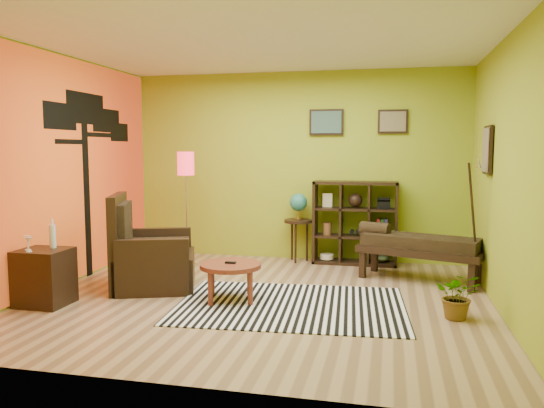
% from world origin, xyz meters
% --- Properties ---
extents(ground, '(5.00, 5.00, 0.00)m').
position_xyz_m(ground, '(0.00, 0.00, 0.00)').
color(ground, tan).
rests_on(ground, ground).
extents(room_shell, '(5.04, 4.54, 2.82)m').
position_xyz_m(room_shell, '(-0.09, 0.01, 1.80)').
color(room_shell, '#95A923').
rests_on(room_shell, ground).
extents(zebra_rug, '(2.52, 1.88, 0.01)m').
position_xyz_m(zebra_rug, '(0.38, -0.20, 0.01)').
color(zebra_rug, white).
rests_on(zebra_rug, ground).
extents(coffee_table, '(0.67, 0.67, 0.43)m').
position_xyz_m(coffee_table, '(-0.31, -0.14, 0.36)').
color(coffee_table, maroon).
rests_on(coffee_table, ground).
extents(armchair, '(1.18, 1.17, 1.13)m').
position_xyz_m(armchair, '(-1.43, 0.17, 0.34)').
color(armchair, black).
rests_on(armchair, ground).
extents(side_cabinet, '(0.51, 0.46, 0.92)m').
position_xyz_m(side_cabinet, '(-2.20, -0.73, 0.31)').
color(side_cabinet, black).
rests_on(side_cabinet, ground).
extents(floor_lamp, '(0.24, 0.24, 1.62)m').
position_xyz_m(floor_lamp, '(-1.43, 1.39, 1.31)').
color(floor_lamp, silver).
rests_on(floor_lamp, ground).
extents(globe_table, '(0.41, 0.41, 1.01)m').
position_xyz_m(globe_table, '(0.07, 2.03, 0.77)').
color(globe_table, black).
rests_on(globe_table, ground).
extents(cube_shelf, '(1.20, 0.35, 1.20)m').
position_xyz_m(cube_shelf, '(0.91, 2.03, 0.60)').
color(cube_shelf, black).
rests_on(cube_shelf, ground).
extents(bench, '(1.61, 1.00, 0.71)m').
position_xyz_m(bench, '(1.72, 1.22, 0.45)').
color(bench, black).
rests_on(bench, ground).
extents(potted_plant, '(0.45, 0.49, 0.37)m').
position_xyz_m(potted_plant, '(2.06, -0.27, 0.18)').
color(potted_plant, '#26661E').
rests_on(potted_plant, ground).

